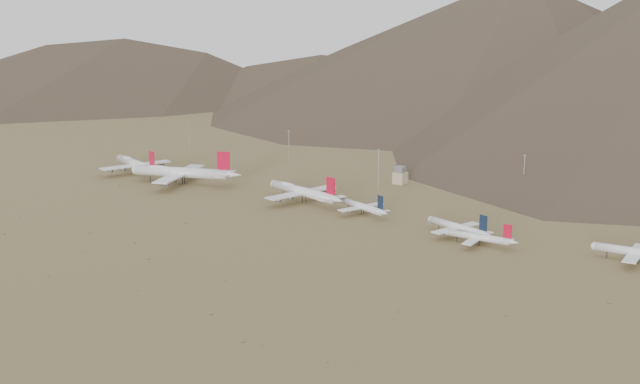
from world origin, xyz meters
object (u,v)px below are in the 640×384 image
Objects in this scene: widebody_west at (137,164)px; narrowbody_b at (459,228)px; widebody_centre at (182,172)px; widebody_east at (303,191)px; narrowbody_a at (363,207)px; control_tower at (400,176)px.

widebody_west is 260.82m from narrowbody_b.
widebody_centre is 1.73× the size of narrowbody_b.
widebody_east is at bearing -169.71° from narrowbody_b.
widebody_east is (148.91, 2.92, -0.16)m from widebody_west.
widebody_east is at bearing -165.36° from narrowbody_a.
widebody_west is 0.87× the size of widebody_centre.
widebody_centre is 6.38× the size of control_tower.
widebody_centre is 1.83× the size of narrowbody_a.
widebody_east is at bearing -16.35° from widebody_centre.
narrowbody_a is at bearing 8.74° from widebody_east.
widebody_west is at bearing -166.77° from widebody_east.
control_tower is (119.25, 88.88, -2.94)m from widebody_centre.
widebody_centre is 143.73m from narrowbody_a.
narrowbody_a is (194.96, 0.21, -2.35)m from widebody_west.
widebody_west is 190.08m from control_tower.
narrowbody_b is (111.78, -10.86, -1.97)m from widebody_east.
narrowbody_a is at bearing -73.76° from control_tower.
widebody_east reaches higher than control_tower.
narrowbody_b is (65.73, -8.15, 0.23)m from narrowbody_a.
widebody_east is 112.33m from narrowbody_b.
narrowbody_a is (143.59, 5.33, -3.61)m from widebody_centre.
widebody_west is 1.58× the size of narrowbody_a.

